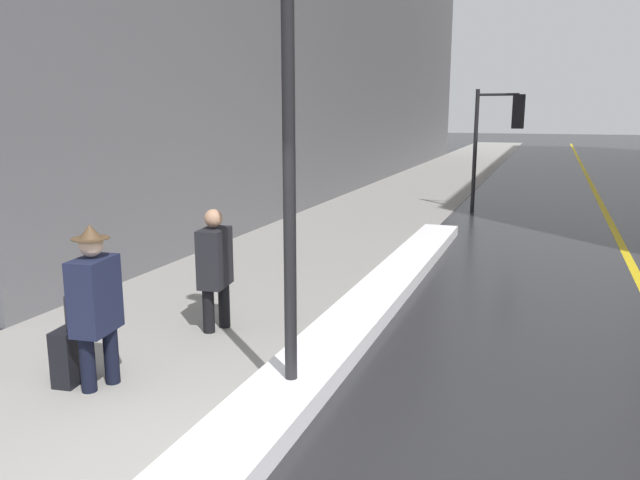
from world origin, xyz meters
The scene contains 9 objects.
ground_plane centered at (0.00, 0.00, 0.00)m, with size 160.00×160.00×0.00m, color #232326.
sidewalk_slab centered at (-2.00, 15.00, 0.01)m, with size 4.00×80.00×0.01m.
road_centre_stripe centered at (4.00, 15.00, 0.00)m, with size 0.16×80.00×0.00m.
snow_bank_curb centered at (0.22, 4.86, 0.11)m, with size 0.74×11.02×0.21m.
lamp_post centered at (0.24, 1.46, 3.05)m, with size 0.28×0.28×5.12m.
traffic_light_near centered at (1.18, 14.07, 2.42)m, with size 1.31×0.33×3.36m.
pedestrian_in_fedora centered at (-1.67, 1.00, 0.93)m, with size 0.37×0.56×1.70m.
pedestrian_nearside centered at (-1.41, 2.92, 0.87)m, with size 0.36×0.74×1.58m.
rolling_suitcase centered at (-2.02, 0.96, 0.30)m, with size 0.27×0.39×0.95m.
Camera 1 is at (2.47, -3.78, 2.77)m, focal length 35.00 mm.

